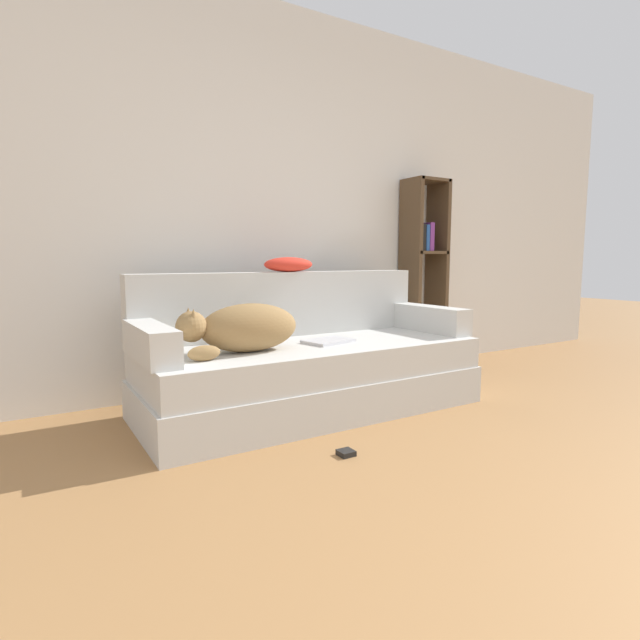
# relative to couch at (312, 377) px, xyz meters

# --- Properties ---
(wall_back) EXTENTS (7.86, 0.06, 2.70)m
(wall_back) POSITION_rel_couch_xyz_m (0.07, 0.75, 1.14)
(wall_back) COLOR silver
(wall_back) RESTS_ON ground_plane
(couch) EXTENTS (2.05, 0.85, 0.42)m
(couch) POSITION_rel_couch_xyz_m (0.00, 0.00, 0.00)
(couch) COLOR silver
(couch) RESTS_ON ground_plane
(couch_backrest) EXTENTS (2.01, 0.15, 0.42)m
(couch_backrest) POSITION_rel_couch_xyz_m (0.00, 0.35, 0.42)
(couch_backrest) COLOR silver
(couch_backrest) RESTS_ON couch
(couch_arm_left) EXTENTS (0.15, 0.66, 0.18)m
(couch_arm_left) POSITION_rel_couch_xyz_m (-0.95, -0.01, 0.30)
(couch_arm_left) COLOR silver
(couch_arm_left) RESTS_ON couch
(couch_arm_right) EXTENTS (0.15, 0.66, 0.18)m
(couch_arm_right) POSITION_rel_couch_xyz_m (0.95, -0.01, 0.30)
(couch_arm_right) COLOR silver
(couch_arm_right) RESTS_ON couch
(dog) EXTENTS (0.68, 0.28, 0.27)m
(dog) POSITION_rel_couch_xyz_m (-0.47, -0.07, 0.35)
(dog) COLOR olive
(dog) RESTS_ON couch
(laptop) EXTENTS (0.32, 0.26, 0.02)m
(laptop) POSITION_rel_couch_xyz_m (0.09, -0.04, 0.22)
(laptop) COLOR silver
(laptop) RESTS_ON couch
(throw_pillow) EXTENTS (0.35, 0.17, 0.10)m
(throw_pillow) POSITION_rel_couch_xyz_m (0.02, 0.33, 0.68)
(throw_pillow) COLOR red
(throw_pillow) RESTS_ON couch_backrest
(bookshelf) EXTENTS (0.34, 0.26, 1.57)m
(bookshelf) POSITION_rel_couch_xyz_m (1.42, 0.57, 0.67)
(bookshelf) COLOR #4C3823
(bookshelf) RESTS_ON ground_plane
(power_adapter) EXTENTS (0.07, 0.07, 0.02)m
(power_adapter) POSITION_rel_couch_xyz_m (-0.23, -0.71, -0.19)
(power_adapter) COLOR black
(power_adapter) RESTS_ON ground_plane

